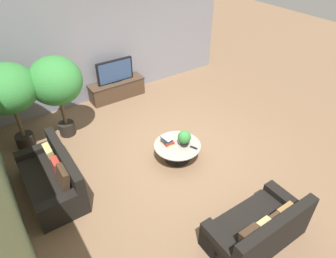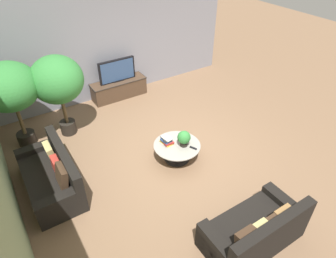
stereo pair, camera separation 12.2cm
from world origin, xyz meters
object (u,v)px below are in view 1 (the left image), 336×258
(coffee_table, at_px, (177,149))
(potted_plant_tabletop, at_px, (184,138))
(potted_palm_tall, at_px, (7,90))
(potted_palm_corner, at_px, (56,82))
(television, at_px, (115,71))
(media_console, at_px, (117,89))
(couch_near_entry, at_px, (258,229))
(couch_by_wall, at_px, (53,179))

(coffee_table, relative_size, potted_plant_tabletop, 2.84)
(potted_palm_tall, xyz_separation_m, potted_palm_corner, (0.94, -0.11, -0.05))
(television, bearing_deg, potted_plant_tabletop, -89.92)
(media_console, height_order, potted_palm_corner, potted_palm_corner)
(coffee_table, distance_m, potted_plant_tabletop, 0.34)
(couch_near_entry, height_order, potted_palm_corner, potted_palm_corner)
(television, height_order, potted_palm_corner, potted_palm_corner)
(media_console, distance_m, potted_plant_tabletop, 3.22)
(couch_by_wall, xyz_separation_m, potted_palm_corner, (0.80, 1.63, 1.09))
(television, relative_size, potted_palm_tall, 0.53)
(media_console, height_order, coffee_table, media_console)
(couch_near_entry, distance_m, potted_palm_tall, 5.41)
(coffee_table, relative_size, potted_palm_corner, 0.51)
(media_console, bearing_deg, couch_near_entry, -92.20)
(coffee_table, bearing_deg, couch_near_entry, -92.48)
(couch_near_entry, xyz_separation_m, potted_palm_tall, (-2.50, 4.66, 1.14))
(media_console, relative_size, couch_near_entry, 0.97)
(coffee_table, bearing_deg, media_console, 88.02)
(potted_palm_tall, distance_m, potted_palm_corner, 0.94)
(television, distance_m, couch_by_wall, 3.66)
(television, height_order, potted_palm_tall, potted_palm_tall)
(television, relative_size, couch_near_entry, 0.64)
(couch_near_entry, bearing_deg, potted_plant_tabletop, -95.41)
(television, bearing_deg, couch_near_entry, -92.20)
(television, height_order, couch_near_entry, television)
(television, xyz_separation_m, couch_by_wall, (-2.58, -2.55, -0.53))
(potted_plant_tabletop, bearing_deg, media_console, 90.08)
(coffee_table, relative_size, potted_palm_tall, 0.50)
(television, bearing_deg, couch_by_wall, -135.32)
(media_console, distance_m, potted_palm_corner, 2.29)
(potted_palm_tall, bearing_deg, coffee_table, -41.67)
(media_console, distance_m, couch_by_wall, 3.62)
(media_console, height_order, couch_near_entry, couch_near_entry)
(couch_near_entry, relative_size, potted_plant_tabletop, 4.65)
(media_console, bearing_deg, coffee_table, -91.98)
(television, bearing_deg, potted_palm_corner, -152.75)
(television, bearing_deg, media_console, 90.00)
(couch_by_wall, relative_size, couch_near_entry, 1.09)
(media_console, relative_size, potted_palm_tall, 0.79)
(potted_palm_tall, relative_size, potted_plant_tabletop, 5.66)
(couch_by_wall, height_order, couch_near_entry, same)
(coffee_table, relative_size, couch_by_wall, 0.56)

